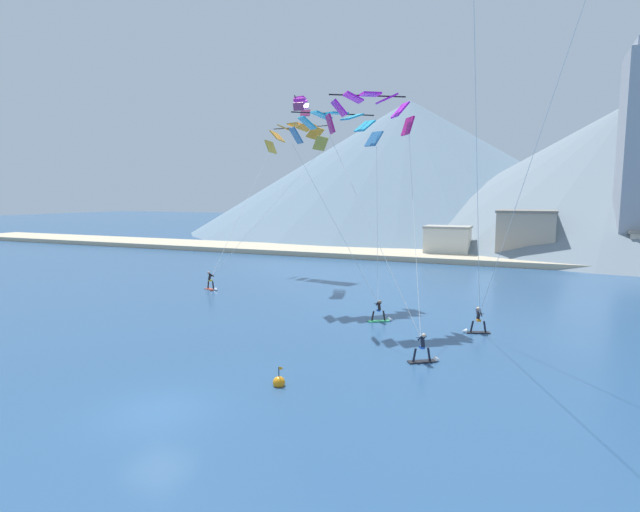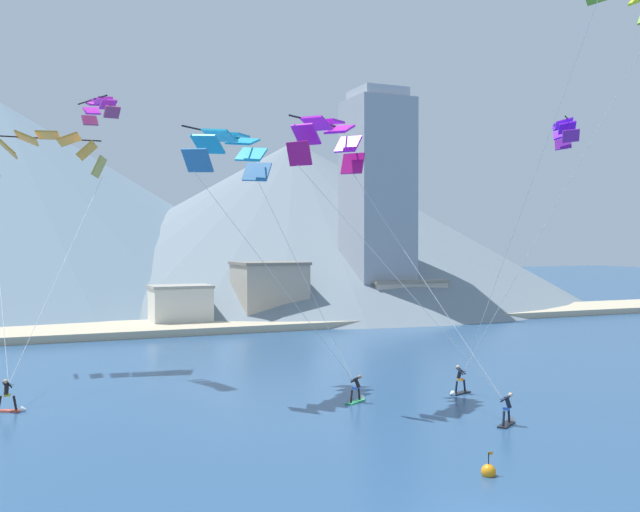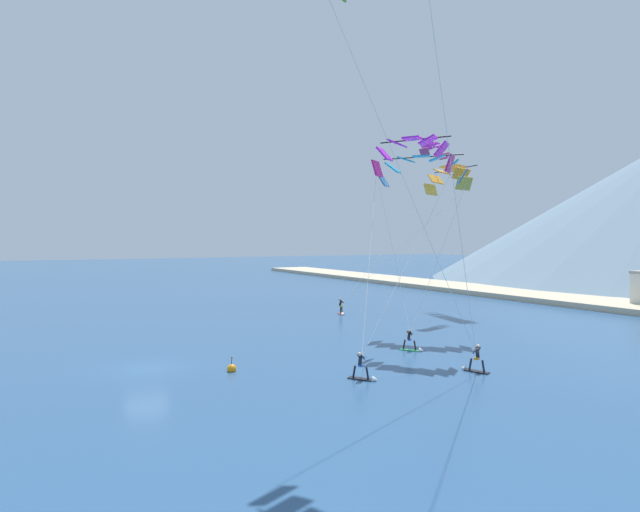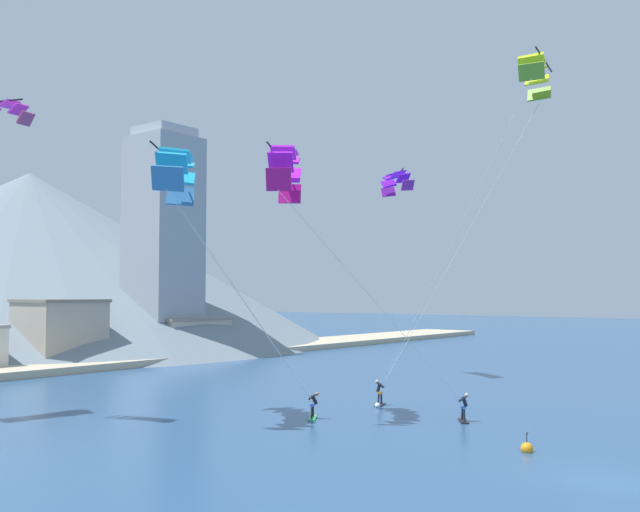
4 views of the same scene
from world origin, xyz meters
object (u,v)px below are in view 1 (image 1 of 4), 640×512
Objects in this scene: kitesurfer_mid_center at (426,353)px; kitesurfer_far_left at (212,284)px; parafoil_kite_mid_center at (370,109)px; kitesurfer_near_lead at (475,325)px; parafoil_kite_near_trail at (337,125)px; parafoil_kite_distant_low_drift at (301,104)px; kitesurfer_near_trail at (382,315)px; parafoil_kite_far_left at (296,135)px; race_marker_buoy at (279,382)px.

kitesurfer_far_left reaches higher than kitesurfer_mid_center.
parafoil_kite_mid_center is (16.17, -3.96, 13.85)m from kitesurfer_far_left.
parafoil_kite_near_trail is (-11.74, 6.08, 13.70)m from kitesurfer_near_lead.
parafoil_kite_distant_low_drift reaches higher than parafoil_kite_near_trail.
kitesurfer_near_lead is 0.99× the size of kitesurfer_far_left.
parafoil_kite_mid_center is at bearing -47.33° from parafoil_kite_near_trail.
kitesurfer_mid_center reaches higher than kitesurfer_near_trail.
parafoil_kite_distant_low_drift is (2.95, -4.78, 2.32)m from parafoil_kite_far_left.
kitesurfer_near_trail is at bearing 85.63° from race_marker_buoy.
kitesurfer_mid_center is 0.11× the size of parafoil_kite_far_left.
kitesurfer_near_trail is (-6.16, 0.49, -0.05)m from kitesurfer_near_lead.
kitesurfer_near_lead reaches higher than race_marker_buoy.
parafoil_kite_near_trail reaches higher than kitesurfer_near_lead.
parafoil_kite_mid_center is 0.94× the size of parafoil_kite_far_left.
parafoil_kite_distant_low_drift reaches higher than race_marker_buoy.
parafoil_kite_distant_low_drift is (-10.88, 12.03, 3.10)m from parafoil_kite_mid_center.
kitesurfer_mid_center is at bearing -58.33° from kitesurfer_near_trail.
kitesurfer_mid_center is 8.03m from race_marker_buoy.
parafoil_kite_near_trail is (-10.04, 12.83, 13.73)m from kitesurfer_mid_center.
parafoil_kite_near_trail is at bearing 134.94° from kitesurfer_near_trail.
race_marker_buoy is (4.58, -18.70, -14.03)m from parafoil_kite_near_trail.
parafoil_kite_far_left reaches higher than kitesurfer_far_left.
kitesurfer_far_left is at bearing 166.24° from parafoil_kite_mid_center.
parafoil_kite_far_left is at bearing 139.39° from kitesurfer_near_lead.
kitesurfer_far_left reaches higher than race_marker_buoy.
parafoil_kite_mid_center reaches higher than kitesurfer_near_trail.
race_marker_buoy is at bearing -132.98° from kitesurfer_mid_center.
parafoil_kite_near_trail is 3.17× the size of parafoil_kite_distant_low_drift.
kitesurfer_near_lead is 0.12× the size of parafoil_kite_mid_center.
kitesurfer_near_lead is at bearing -27.38° from parafoil_kite_near_trail.
kitesurfer_near_lead is at bearing -11.14° from parafoil_kite_mid_center.
parafoil_kite_mid_center is at bearing 168.86° from kitesurfer_near_lead.
parafoil_kite_distant_low_drift is 33.30m from race_marker_buoy.
kitesurfer_mid_center is (-1.69, -6.75, -0.03)m from kitesurfer_near_lead.
kitesurfer_near_lead is 24.28m from kitesurfer_far_left.
parafoil_kite_mid_center reaches higher than kitesurfer_near_lead.
kitesurfer_mid_center is 0.12× the size of parafoil_kite_near_trail.
race_marker_buoy is (14.16, -30.90, -15.01)m from parafoil_kite_far_left.
parafoil_kite_distant_low_drift is 4.33× the size of race_marker_buoy.
kitesurfer_far_left is 19.50m from parafoil_kite_distant_low_drift.
kitesurfer_far_left is at bearing -100.31° from parafoil_kite_far_left.
race_marker_buoy is at bearing -76.24° from parafoil_kite_near_trail.
kitesurfer_mid_center is 1.64× the size of race_marker_buoy.
parafoil_kite_near_trail is at bearing 132.67° from parafoil_kite_mid_center.
parafoil_kite_near_trail is 13.71× the size of race_marker_buoy.
kitesurfer_mid_center is 31.28m from parafoil_kite_distant_low_drift.
kitesurfer_near_lead is 15.87m from parafoil_kite_mid_center.
parafoil_kite_distant_low_drift is at bearing 56.78° from kitesurfer_far_left.
kitesurfer_near_trail is 1.64× the size of race_marker_buoy.
kitesurfer_near_trail is 0.12× the size of parafoil_kite_near_trail.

